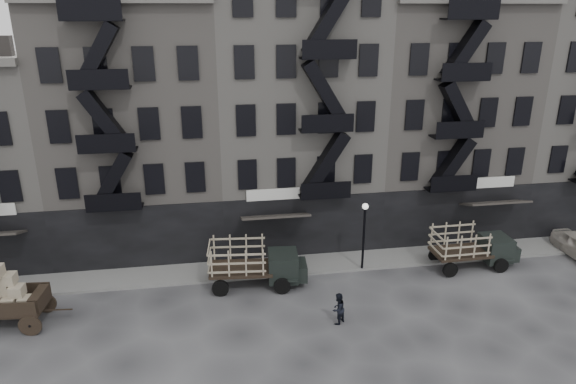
{
  "coord_description": "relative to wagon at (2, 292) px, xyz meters",
  "views": [
    {
      "loc": [
        -5.73,
        -23.58,
        14.79
      ],
      "look_at": [
        -1.25,
        4.0,
        4.72
      ],
      "focal_mm": 32.0,
      "sensor_mm": 36.0,
      "label": 1
    }
  ],
  "objects": [
    {
      "name": "ground",
      "position": [
        15.91,
        0.01,
        -1.86
      ],
      "size": [
        140.0,
        140.0,
        0.0
      ],
      "primitive_type": "plane",
      "color": "#38383A",
      "rests_on": "ground"
    },
    {
      "name": "sidewalk",
      "position": [
        15.91,
        3.76,
        -1.79
      ],
      "size": [
        55.0,
        2.5,
        0.15
      ],
      "primitive_type": "cube",
      "color": "slate",
      "rests_on": "ground"
    },
    {
      "name": "building_midwest",
      "position": [
        5.91,
        9.84,
        5.64
      ],
      "size": [
        10.0,
        11.35,
        16.2
      ],
      "color": "gray",
      "rests_on": "ground"
    },
    {
      "name": "building_center",
      "position": [
        15.91,
        9.83,
        6.64
      ],
      "size": [
        10.0,
        11.35,
        18.2
      ],
      "color": "gray",
      "rests_on": "ground"
    },
    {
      "name": "building_mideast",
      "position": [
        25.91,
        9.84,
        5.64
      ],
      "size": [
        10.0,
        11.35,
        16.2
      ],
      "color": "gray",
      "rests_on": "ground"
    },
    {
      "name": "building_east",
      "position": [
        35.91,
        9.83,
        7.14
      ],
      "size": [
        10.0,
        11.35,
        19.2
      ],
      "color": "gray",
      "rests_on": "ground"
    },
    {
      "name": "lamp_post",
      "position": [
        18.91,
        2.61,
        0.92
      ],
      "size": [
        0.36,
        0.36,
        4.28
      ],
      "color": "black",
      "rests_on": "ground"
    },
    {
      "name": "wagon",
      "position": [
        0.0,
        0.0,
        0.0
      ],
      "size": [
        4.03,
        2.42,
        3.26
      ],
      "rotation": [
        0.0,
        0.0,
        -0.09
      ],
      "color": "black",
      "rests_on": "ground"
    },
    {
      "name": "stake_truck_west",
      "position": [
        12.43,
        1.9,
        -0.32
      ],
      "size": [
        5.53,
        2.64,
        2.7
      ],
      "rotation": [
        0.0,
        0.0,
        -0.09
      ],
      "color": "black",
      "rests_on": "ground"
    },
    {
      "name": "stake_truck_east",
      "position": [
        25.52,
        2.02,
        -0.39
      ],
      "size": [
        5.17,
        2.19,
        2.58
      ],
      "rotation": [
        0.0,
        0.0,
        0.01
      ],
      "color": "black",
      "rests_on": "ground"
    },
    {
      "name": "pedestrian_mid",
      "position": [
        16.12,
        -2.45,
        -1.04
      ],
      "size": [
        1.02,
        0.99,
        1.65
      ],
      "primitive_type": "imported",
      "rotation": [
        0.0,
        0.0,
        3.84
      ],
      "color": "black",
      "rests_on": "ground"
    }
  ]
}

